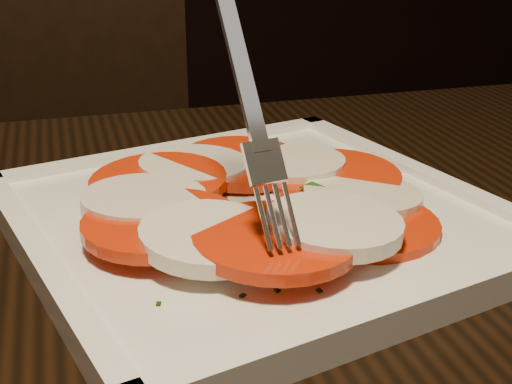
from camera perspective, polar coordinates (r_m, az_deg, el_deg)
The scene contains 4 objects.
chair at distance 1.11m, azimuth -15.41°, elevation -1.25°, with size 0.47×0.47×0.93m.
plate at distance 0.50m, azimuth 0.00°, elevation -2.39°, with size 0.31×0.31×0.01m, color white.
caprese_salad at distance 0.49m, azimuth -0.01°, elevation -0.42°, with size 0.26×0.25×0.03m.
fork at distance 0.42m, azimuth -1.88°, elevation 9.76°, with size 0.04×0.11×0.17m, color white, non-canonical shape.
Camera 1 is at (-0.41, -0.16, 0.97)m, focal length 50.00 mm.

